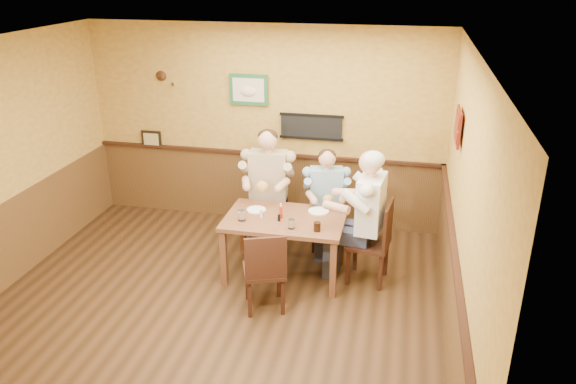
% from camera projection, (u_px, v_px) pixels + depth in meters
% --- Properties ---
extents(room, '(5.02, 5.03, 2.81)m').
position_uv_depth(room, '(219.00, 162.00, 5.58)').
color(room, '#311E0E').
rests_on(room, ground).
extents(dining_table, '(1.40, 0.90, 0.75)m').
position_uv_depth(dining_table, '(285.00, 225.00, 6.62)').
color(dining_table, brown).
rests_on(dining_table, ground).
extents(chair_back_left, '(0.50, 0.50, 0.99)m').
position_uv_depth(chair_back_left, '(269.00, 208.00, 7.45)').
color(chair_back_left, '#381C11').
rests_on(chair_back_left, ground).
extents(chair_back_right, '(0.47, 0.47, 0.86)m').
position_uv_depth(chair_back_right, '(325.00, 217.00, 7.35)').
color(chair_back_right, '#381C11').
rests_on(chair_back_right, ground).
extents(chair_right_end, '(0.52, 0.52, 1.01)m').
position_uv_depth(chair_right_end, '(369.00, 242.00, 6.55)').
color(chair_right_end, '#381C11').
rests_on(chair_right_end, ground).
extents(chair_near_side, '(0.56, 0.56, 0.95)m').
position_uv_depth(chair_near_side, '(264.00, 269.00, 6.03)').
color(chair_near_side, '#381C11').
rests_on(chair_near_side, ground).
extents(diner_tan_shirt, '(0.71, 0.71, 1.42)m').
position_uv_depth(diner_tan_shirt, '(269.00, 194.00, 7.37)').
color(diner_tan_shirt, tan).
rests_on(diner_tan_shirt, ground).
extents(diner_blue_polo, '(0.67, 0.67, 1.23)m').
position_uv_depth(diner_blue_polo, '(326.00, 205.00, 7.28)').
color(diner_blue_polo, '#85AAC8').
rests_on(diner_blue_polo, ground).
extents(diner_white_elder, '(0.75, 0.75, 1.45)m').
position_uv_depth(diner_white_elder, '(370.00, 225.00, 6.47)').
color(diner_white_elder, white).
rests_on(diner_white_elder, ground).
extents(water_glass_left, '(0.11, 0.11, 0.13)m').
position_uv_depth(water_glass_left, '(242.00, 215.00, 6.49)').
color(water_glass_left, white).
rests_on(water_glass_left, dining_table).
extents(water_glass_mid, '(0.09, 0.09, 0.11)m').
position_uv_depth(water_glass_mid, '(291.00, 224.00, 6.30)').
color(water_glass_mid, silver).
rests_on(water_glass_mid, dining_table).
extents(cola_tumbler, '(0.10, 0.10, 0.10)m').
position_uv_depth(cola_tumbler, '(317.00, 227.00, 6.24)').
color(cola_tumbler, black).
rests_on(cola_tumbler, dining_table).
extents(hot_sauce_bottle, '(0.04, 0.04, 0.16)m').
position_uv_depth(hot_sauce_bottle, '(281.00, 212.00, 6.55)').
color(hot_sauce_bottle, red).
rests_on(hot_sauce_bottle, dining_table).
extents(salt_shaker, '(0.04, 0.04, 0.09)m').
position_uv_depth(salt_shaker, '(261.00, 214.00, 6.58)').
color(salt_shaker, silver).
rests_on(salt_shaker, dining_table).
extents(pepper_shaker, '(0.04, 0.04, 0.08)m').
position_uv_depth(pepper_shaker, '(279.00, 218.00, 6.49)').
color(pepper_shaker, black).
rests_on(pepper_shaker, dining_table).
extents(plate_far_left, '(0.26, 0.26, 0.02)m').
position_uv_depth(plate_far_left, '(256.00, 210.00, 6.78)').
color(plate_far_left, white).
rests_on(plate_far_left, dining_table).
extents(plate_far_right, '(0.32, 0.32, 0.02)m').
position_uv_depth(plate_far_right, '(318.00, 211.00, 6.74)').
color(plate_far_right, white).
rests_on(plate_far_right, dining_table).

